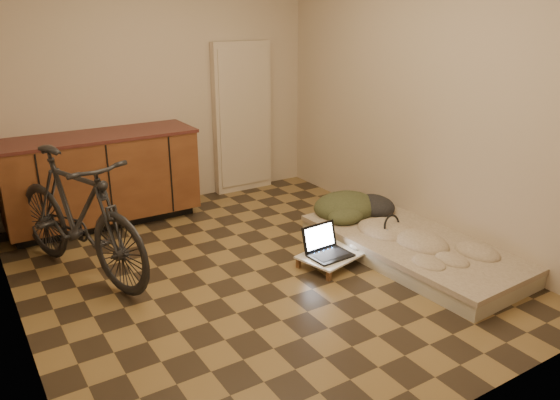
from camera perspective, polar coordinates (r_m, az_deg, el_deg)
room_shell at (r=4.11m, az=-2.87°, el=8.95°), size 3.50×4.00×2.60m
cabinets at (r=5.60m, az=-18.17°, el=2.10°), size 1.84×0.62×0.91m
appliance_panel at (r=6.31m, az=-3.97°, el=8.54°), size 0.70×0.10×1.70m
bicycle at (r=4.54m, az=-20.48°, el=-0.88°), size 1.07×1.82×1.13m
futon at (r=4.88m, az=13.77°, el=-4.84°), size 1.04×2.02×0.17m
clothing_pile at (r=5.31m, az=7.71°, el=0.18°), size 0.71×0.60×0.27m
headphones at (r=4.89m, az=11.61°, el=-2.58°), size 0.25×0.24×0.15m
lap_desk at (r=4.64m, az=5.71°, el=-5.62°), size 0.67×0.52×0.10m
laptop at (r=4.58m, az=4.88°, el=-5.09°), size 0.36×0.32×0.23m
mouse at (r=4.72m, az=7.76°, el=-4.85°), size 0.07×0.12×0.04m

